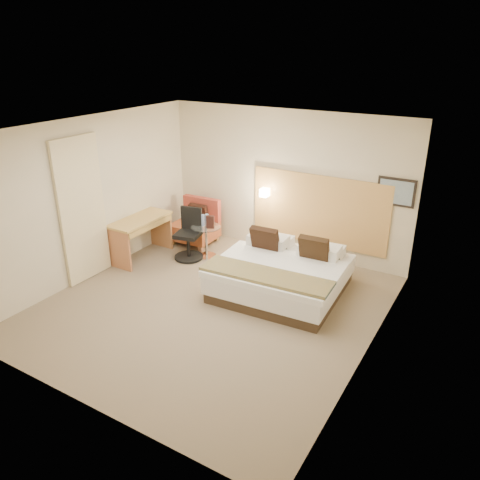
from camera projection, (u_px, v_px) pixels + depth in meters
The scene contains 20 objects.
floor at pixel (212, 306), 7.24m from camera, with size 4.80×5.00×0.02m, color #7C6A53.
ceiling at pixel (207, 129), 6.18m from camera, with size 4.80×5.00×0.02m, color white.
wall_back at pixel (285, 183), 8.70m from camera, with size 4.80×0.02×2.70m, color beige.
wall_front at pixel (70, 301), 4.72m from camera, with size 4.80×0.02×2.70m, color beige.
wall_left at pixel (91, 198), 7.84m from camera, with size 0.02×5.00×2.70m, color beige.
wall_right at pixel (377, 262), 5.58m from camera, with size 0.02×5.00×2.70m, color beige.
headboard_panel at pixel (318, 210), 8.49m from camera, with size 2.60×0.04×1.30m, color tan.
art_frame at pixel (396, 192), 7.67m from camera, with size 0.62×0.03×0.47m, color black.
art_canvas at pixel (396, 192), 7.65m from camera, with size 0.54×0.01×0.39m, color gray.
lamp_arm at pixel (266, 192), 8.87m from camera, with size 0.02×0.02×0.12m, color silver.
lamp_shade at pixel (265, 192), 8.82m from camera, with size 0.15×0.15×0.15m, color #F4E3BE.
curtain at pixel (82, 210), 7.67m from camera, with size 0.06×0.90×2.42m, color beige.
bottle_a at pixel (203, 220), 8.65m from camera, with size 0.07×0.07×0.22m, color #8BA0D8.
bottle_b at pixel (207, 220), 8.68m from camera, with size 0.07×0.07×0.22m, color #85A5CD.
menu_folder at pixel (210, 222), 8.54m from camera, with size 0.14×0.06×0.24m, color black.
bed at pixel (282, 274), 7.56m from camera, with size 2.06×2.02×0.96m.
lounge_chair at pixel (196, 225), 9.45m from camera, with size 0.86×0.76×0.88m.
side_table at pixel (206, 240), 8.77m from camera, with size 0.71×0.71×0.61m.
desk at pixel (141, 227), 8.65m from camera, with size 0.57×1.25×0.78m.
desk_chair at pixel (189, 238), 8.72m from camera, with size 0.64×0.64×0.95m.
Camera 1 is at (3.57, -5.16, 3.76)m, focal length 35.00 mm.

